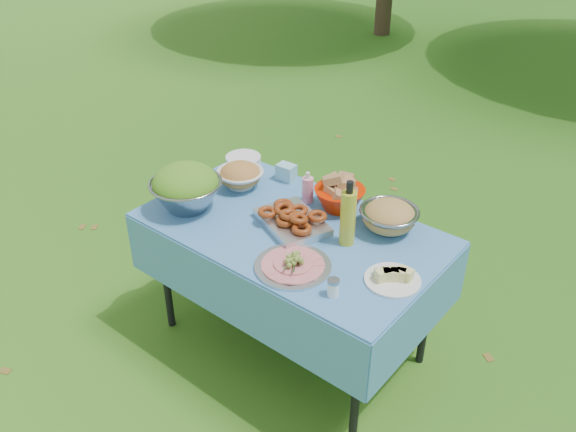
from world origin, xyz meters
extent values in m
plane|color=#0E3C0B|center=(0.00, 0.00, 0.00)|extent=(80.00, 80.00, 0.00)
cube|color=#7ECEF3|center=(0.00, 0.00, 0.38)|extent=(1.46, 0.86, 0.76)
cylinder|color=silver|center=(-0.61, 0.32, 0.79)|extent=(0.22, 0.22, 0.07)
cube|color=#8BCBDB|center=(-0.32, 0.36, 0.81)|extent=(0.10, 0.08, 0.09)
cylinder|color=pink|center=(-0.09, 0.24, 0.85)|extent=(0.07, 0.07, 0.17)
cube|color=silver|center=(-0.01, 0.01, 0.80)|extent=(0.43, 0.37, 0.08)
cylinder|color=silver|center=(0.21, -0.25, 0.80)|extent=(0.42, 0.42, 0.08)
cylinder|color=gold|center=(0.28, 0.06, 0.92)|extent=(0.09, 0.09, 0.33)
cylinder|color=silver|center=(0.60, -0.06, 0.79)|extent=(0.29, 0.29, 0.07)
cylinder|color=white|center=(0.45, -0.29, 0.80)|extent=(0.05, 0.05, 0.08)
camera|label=1|loc=(1.54, -1.93, 2.39)|focal=38.00mm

